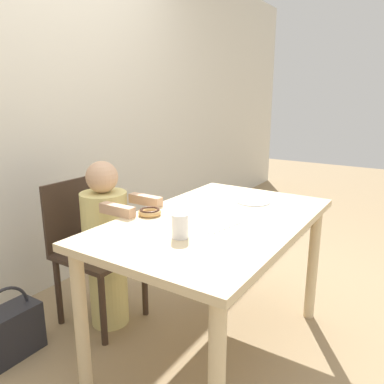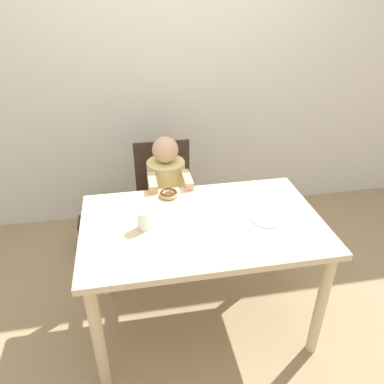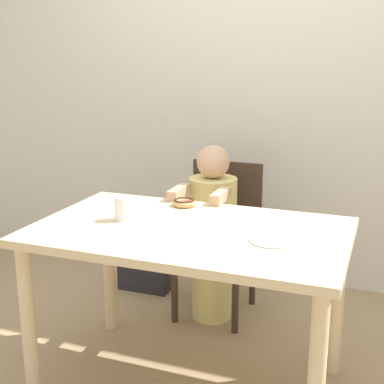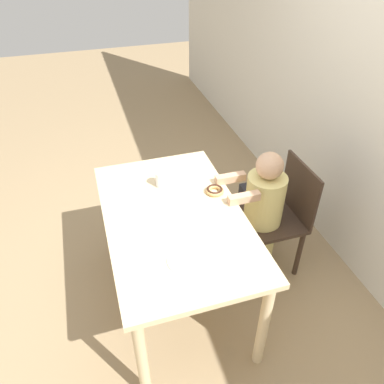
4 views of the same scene
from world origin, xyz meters
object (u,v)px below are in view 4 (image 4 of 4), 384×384
object	(u,v)px
child_figure	(262,215)
cup	(161,179)
chair	(277,216)
handbag	(254,204)
donut	(215,190)

from	to	relation	value
child_figure	cup	size ratio (longest dim) A/B	9.45
chair	handbag	bearing A→B (deg)	169.71
chair	cup	size ratio (longest dim) A/B	8.15
chair	handbag	world-z (taller)	chair
child_figure	donut	world-z (taller)	child_figure
cup	chair	bearing A→B (deg)	75.95
chair	cup	bearing A→B (deg)	-104.05
donut	handbag	distance (m)	0.95
donut	handbag	bearing A→B (deg)	130.75
child_figure	donut	distance (m)	0.43
donut	chair	bearing A→B (deg)	86.82
chair	handbag	size ratio (longest dim) A/B	2.16
chair	donut	size ratio (longest dim) A/B	7.36
child_figure	cup	distance (m)	0.74
handbag	donut	bearing A→B (deg)	-49.25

